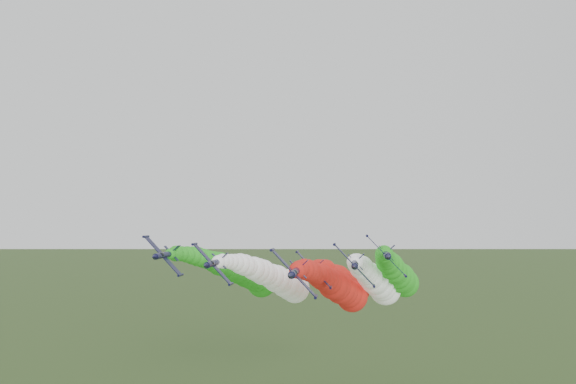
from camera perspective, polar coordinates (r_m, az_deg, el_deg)
name	(u,v)px	position (r m, az deg, el deg)	size (l,w,h in m)	color
jet_lead	(337,287)	(127.55, 4.96, -9.55)	(15.60, 68.29, 18.81)	#111134
jet_inner_left	(276,279)	(142.09, -1.20, -8.85)	(15.70, 68.39, 18.90)	#111134
jet_inner_right	(375,280)	(139.91, 8.84, -8.86)	(15.85, 68.53, 19.05)	#111134
jet_outer_left	(239,273)	(145.06, -5.01, -8.16)	(15.85, 68.53, 19.05)	#111134
jet_outer_right	(397,273)	(143.98, 10.97, -8.10)	(15.56, 68.25, 18.76)	#111134
jet_trail	(344,282)	(154.63, 5.73, -9.09)	(15.76, 68.45, 18.96)	#111134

